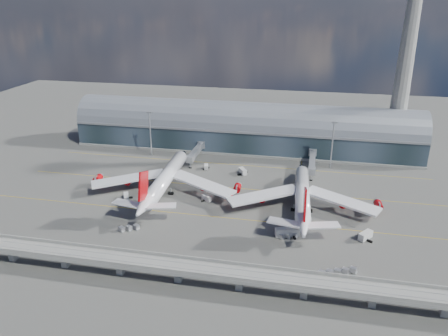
% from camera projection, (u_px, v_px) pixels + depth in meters
% --- Properties ---
extents(ground, '(500.00, 500.00, 0.00)m').
position_uv_depth(ground, '(216.00, 206.00, 191.31)').
color(ground, '#474744').
rests_on(ground, ground).
extents(taxi_lines, '(200.00, 80.12, 0.01)m').
position_uv_depth(taxi_lines, '(226.00, 185.00, 211.39)').
color(taxi_lines, gold).
rests_on(taxi_lines, ground).
extents(terminal, '(200.00, 30.00, 28.00)m').
position_uv_depth(terminal, '(244.00, 130.00, 257.91)').
color(terminal, '#1C2A30').
rests_on(terminal, ground).
extents(control_tower, '(19.00, 19.00, 103.00)m').
position_uv_depth(control_tower, '(405.00, 64.00, 231.49)').
color(control_tower, gray).
rests_on(control_tower, ground).
extents(guideway, '(220.00, 8.50, 7.20)m').
position_uv_depth(guideway, '(178.00, 267.00, 139.37)').
color(guideway, gray).
rests_on(guideway, ground).
extents(floodlight_mast_left, '(3.00, 0.70, 25.70)m').
position_uv_depth(floodlight_mast_left, '(150.00, 132.00, 245.53)').
color(floodlight_mast_left, gray).
rests_on(floodlight_mast_left, ground).
extents(floodlight_mast_right, '(3.00, 0.70, 25.70)m').
position_uv_depth(floodlight_mast_right, '(332.00, 144.00, 226.81)').
color(floodlight_mast_right, gray).
rests_on(floodlight_mast_right, ground).
extents(airliner_left, '(71.11, 74.69, 22.77)m').
position_uv_depth(airliner_left, '(164.00, 180.00, 201.55)').
color(airliner_left, white).
rests_on(airliner_left, ground).
extents(airliner_right, '(67.24, 70.28, 22.30)m').
position_uv_depth(airliner_right, '(302.00, 197.00, 186.25)').
color(airliner_right, white).
rests_on(airliner_right, ground).
extents(jet_bridge_left, '(4.40, 28.00, 7.25)m').
position_uv_depth(jet_bridge_left, '(196.00, 151.00, 241.89)').
color(jet_bridge_left, gray).
rests_on(jet_bridge_left, ground).
extents(jet_bridge_right, '(4.40, 32.00, 7.25)m').
position_uv_depth(jet_bridge_right, '(312.00, 160.00, 228.29)').
color(jet_bridge_right, gray).
rests_on(jet_bridge_right, ground).
extents(service_truck_0, '(4.70, 6.73, 2.67)m').
position_uv_depth(service_truck_0, '(126.00, 197.00, 196.08)').
color(service_truck_0, beige).
rests_on(service_truck_0, ground).
extents(service_truck_1, '(5.12, 4.38, 2.73)m').
position_uv_depth(service_truck_1, '(207.00, 198.00, 195.21)').
color(service_truck_1, beige).
rests_on(service_truck_1, ground).
extents(service_truck_2, '(9.52, 5.38, 3.32)m').
position_uv_depth(service_truck_2, '(287.00, 232.00, 166.81)').
color(service_truck_2, beige).
rests_on(service_truck_2, ground).
extents(service_truck_3, '(5.87, 6.54, 3.09)m').
position_uv_depth(service_truck_3, '(365.00, 236.00, 164.63)').
color(service_truck_3, beige).
rests_on(service_truck_3, ground).
extents(service_truck_4, '(2.92, 4.62, 2.48)m').
position_uv_depth(service_truck_4, '(206.00, 167.00, 230.33)').
color(service_truck_4, beige).
rests_on(service_truck_4, ground).
extents(service_truck_5, '(5.26, 6.53, 3.00)m').
position_uv_depth(service_truck_5, '(243.00, 171.00, 223.86)').
color(service_truck_5, beige).
rests_on(service_truck_5, ground).
extents(cargo_train_0, '(8.07, 5.46, 1.84)m').
position_uv_depth(cargo_train_0, '(129.00, 228.00, 171.10)').
color(cargo_train_0, gray).
rests_on(cargo_train_0, ground).
extents(cargo_train_1, '(13.41, 6.69, 1.83)m').
position_uv_depth(cargo_train_1, '(337.00, 272.00, 144.39)').
color(cargo_train_1, gray).
rests_on(cargo_train_1, ground).
extents(cargo_train_2, '(7.71, 4.28, 1.71)m').
position_uv_depth(cargo_train_2, '(288.00, 236.00, 165.96)').
color(cargo_train_2, gray).
rests_on(cargo_train_2, ground).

